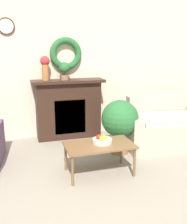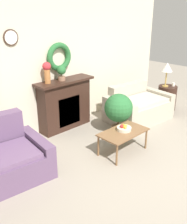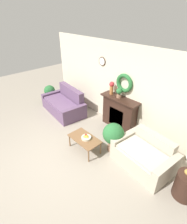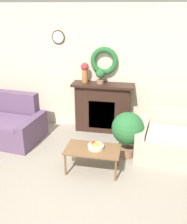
{
  "view_description": "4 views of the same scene",
  "coord_description": "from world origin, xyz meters",
  "px_view_note": "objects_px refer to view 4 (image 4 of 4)",
  "views": [
    {
      "loc": [
        -0.88,
        -2.19,
        1.69
      ],
      "look_at": [
        0.27,
        1.61,
        0.69
      ],
      "focal_mm": 42.0,
      "sensor_mm": 36.0,
      "label": 1
    },
    {
      "loc": [
        -3.2,
        -1.76,
        2.53
      ],
      "look_at": [
        -0.12,
        1.43,
        0.73
      ],
      "focal_mm": 42.0,
      "sensor_mm": 36.0,
      "label": 2
    },
    {
      "loc": [
        3.09,
        -1.46,
        3.52
      ],
      "look_at": [
        -0.18,
        1.57,
        0.87
      ],
      "focal_mm": 28.0,
      "sensor_mm": 36.0,
      "label": 3
    },
    {
      "loc": [
        0.9,
        -2.81,
        2.64
      ],
      "look_at": [
        0.02,
        1.64,
        0.79
      ],
      "focal_mm": 42.0,
      "sensor_mm": 36.0,
      "label": 4
    }
  ],
  "objects_px": {
    "vase_on_mantel_left": "(85,71)",
    "coffee_table": "(93,151)",
    "fireplace": "(103,107)",
    "couch_left": "(0,123)",
    "potted_plant_floor_by_loveseat": "(128,130)",
    "potted_plant_on_mantel": "(100,75)",
    "loveseat_right": "(177,142)",
    "fruit_bowl": "(96,146)"
  },
  "relations": [
    {
      "from": "loveseat_right",
      "to": "potted_plant_on_mantel",
      "type": "bearing_deg",
      "value": 159.03
    },
    {
      "from": "fruit_bowl",
      "to": "potted_plant_on_mantel",
      "type": "distance_m",
      "value": 1.76
    },
    {
      "from": "couch_left",
      "to": "potted_plant_floor_by_loveseat",
      "type": "height_order",
      "value": "couch_left"
    },
    {
      "from": "loveseat_right",
      "to": "vase_on_mantel_left",
      "type": "distance_m",
      "value": 2.35
    },
    {
      "from": "coffee_table",
      "to": "vase_on_mantel_left",
      "type": "bearing_deg",
      "value": 107.04
    },
    {
      "from": "couch_left",
      "to": "loveseat_right",
      "type": "bearing_deg",
      "value": 4.99
    },
    {
      "from": "potted_plant_floor_by_loveseat",
      "to": "vase_on_mantel_left",
      "type": "bearing_deg",
      "value": 135.49
    },
    {
      "from": "fruit_bowl",
      "to": "potted_plant_floor_by_loveseat",
      "type": "bearing_deg",
      "value": 48.88
    },
    {
      "from": "fireplace",
      "to": "couch_left",
      "type": "distance_m",
      "value": 2.24
    },
    {
      "from": "vase_on_mantel_left",
      "to": "potted_plant_on_mantel",
      "type": "relative_size",
      "value": 1.35
    },
    {
      "from": "potted_plant_on_mantel",
      "to": "potted_plant_floor_by_loveseat",
      "type": "bearing_deg",
      "value": -55.08
    },
    {
      "from": "loveseat_right",
      "to": "vase_on_mantel_left",
      "type": "relative_size",
      "value": 3.63
    },
    {
      "from": "vase_on_mantel_left",
      "to": "potted_plant_on_mantel",
      "type": "height_order",
      "value": "vase_on_mantel_left"
    },
    {
      "from": "fruit_bowl",
      "to": "vase_on_mantel_left",
      "type": "xyz_separation_m",
      "value": [
        -0.53,
        1.57,
        0.88
      ]
    },
    {
      "from": "potted_plant_on_mantel",
      "to": "potted_plant_floor_by_loveseat",
      "type": "distance_m",
      "value": 1.41
    },
    {
      "from": "couch_left",
      "to": "vase_on_mantel_left",
      "type": "bearing_deg",
      "value": 30.02
    },
    {
      "from": "fireplace",
      "to": "fruit_bowl",
      "type": "height_order",
      "value": "fireplace"
    },
    {
      "from": "fireplace",
      "to": "potted_plant_on_mantel",
      "type": "height_order",
      "value": "potted_plant_on_mantel"
    },
    {
      "from": "loveseat_right",
      "to": "coffee_table",
      "type": "bearing_deg",
      "value": -146.33
    },
    {
      "from": "fireplace",
      "to": "fruit_bowl",
      "type": "relative_size",
      "value": 4.95
    },
    {
      "from": "couch_left",
      "to": "vase_on_mantel_left",
      "type": "xyz_separation_m",
      "value": [
        1.7,
        0.75,
        1.03
      ]
    },
    {
      "from": "fireplace",
      "to": "potted_plant_on_mantel",
      "type": "distance_m",
      "value": 0.73
    },
    {
      "from": "loveseat_right",
      "to": "vase_on_mantel_left",
      "type": "height_order",
      "value": "vase_on_mantel_left"
    },
    {
      "from": "coffee_table",
      "to": "potted_plant_floor_by_loveseat",
      "type": "xyz_separation_m",
      "value": [
        0.53,
        0.59,
        0.17
      ]
    },
    {
      "from": "fireplace",
      "to": "couch_left",
      "type": "xyz_separation_m",
      "value": [
        -2.1,
        -0.75,
        -0.24
      ]
    },
    {
      "from": "coffee_table",
      "to": "fruit_bowl",
      "type": "xyz_separation_m",
      "value": [
        0.04,
        0.02,
        0.09
      ]
    },
    {
      "from": "potted_plant_on_mantel",
      "to": "fireplace",
      "type": "bearing_deg",
      "value": 13.34
    },
    {
      "from": "potted_plant_floor_by_loveseat",
      "to": "fruit_bowl",
      "type": "bearing_deg",
      "value": -131.12
    },
    {
      "from": "couch_left",
      "to": "loveseat_right",
      "type": "height_order",
      "value": "couch_left"
    },
    {
      "from": "coffee_table",
      "to": "potted_plant_on_mantel",
      "type": "height_order",
      "value": "potted_plant_on_mantel"
    },
    {
      "from": "loveseat_right",
      "to": "potted_plant_floor_by_loveseat",
      "type": "bearing_deg",
      "value": -163.21
    },
    {
      "from": "vase_on_mantel_left",
      "to": "coffee_table",
      "type": "bearing_deg",
      "value": -72.96
    },
    {
      "from": "potted_plant_on_mantel",
      "to": "loveseat_right",
      "type": "bearing_deg",
      "value": -26.9
    },
    {
      "from": "potted_plant_on_mantel",
      "to": "couch_left",
      "type": "bearing_deg",
      "value": -160.29
    },
    {
      "from": "fireplace",
      "to": "coffee_table",
      "type": "xyz_separation_m",
      "value": [
        0.09,
        -1.59,
        -0.18
      ]
    },
    {
      "from": "fruit_bowl",
      "to": "potted_plant_on_mantel",
      "type": "xyz_separation_m",
      "value": [
        -0.2,
        1.55,
        0.82
      ]
    },
    {
      "from": "loveseat_right",
      "to": "potted_plant_on_mantel",
      "type": "distance_m",
      "value": 2.04
    },
    {
      "from": "loveseat_right",
      "to": "fruit_bowl",
      "type": "distance_m",
      "value": 1.59
    },
    {
      "from": "couch_left",
      "to": "vase_on_mantel_left",
      "type": "relative_size",
      "value": 4.51
    },
    {
      "from": "coffee_table",
      "to": "vase_on_mantel_left",
      "type": "distance_m",
      "value": 1.93
    },
    {
      "from": "fruit_bowl",
      "to": "potted_plant_floor_by_loveseat",
      "type": "distance_m",
      "value": 0.75
    },
    {
      "from": "fireplace",
      "to": "coffee_table",
      "type": "relative_size",
      "value": 1.44
    }
  ]
}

